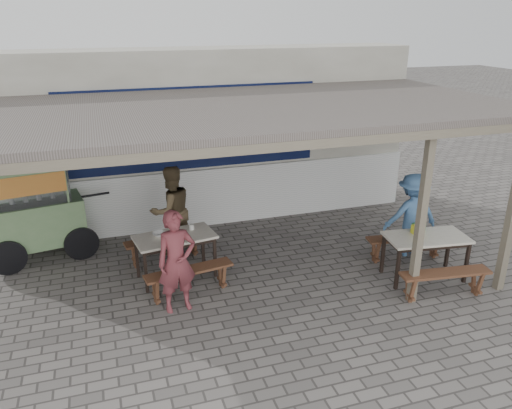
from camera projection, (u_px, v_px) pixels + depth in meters
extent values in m
plane|color=#68625E|center=(248.00, 296.00, 7.79)|extent=(60.00, 60.00, 0.00)
cube|color=beige|center=(197.00, 136.00, 10.37)|extent=(9.00, 1.20, 3.50)
cube|color=white|center=(205.00, 198.00, 10.22)|extent=(9.00, 0.10, 1.20)
cube|color=#0E1B42|center=(192.00, 128.00, 9.66)|extent=(5.00, 0.03, 1.60)
cube|color=#615853|center=(228.00, 109.00, 7.70)|extent=(9.00, 4.20, 0.12)
cube|color=#736A57|center=(272.00, 147.00, 5.91)|extent=(9.00, 0.12, 0.12)
cube|color=#736A57|center=(421.00, 220.00, 7.18)|extent=(0.11, 0.11, 2.70)
cube|color=silver|center=(175.00, 237.00, 8.11)|extent=(1.37, 0.87, 0.04)
cube|color=black|center=(175.00, 240.00, 8.13)|extent=(1.26, 0.75, 0.06)
cube|color=black|center=(146.00, 272.00, 7.77)|extent=(0.05, 0.05, 0.71)
cube|color=black|center=(215.00, 257.00, 8.26)|extent=(0.05, 0.05, 0.71)
cube|color=black|center=(137.00, 258.00, 8.23)|extent=(0.05, 0.05, 0.71)
cube|color=black|center=(203.00, 244.00, 8.72)|extent=(0.05, 0.05, 0.71)
cube|color=brown|center=(189.00, 270.00, 7.67)|extent=(1.41, 0.49, 0.04)
cube|color=brown|center=(156.00, 291.00, 7.53)|extent=(0.09, 0.28, 0.41)
cube|color=brown|center=(222.00, 276.00, 7.98)|extent=(0.09, 0.28, 0.41)
cube|color=brown|center=(164.00, 239.00, 8.76)|extent=(1.41, 0.49, 0.04)
cube|color=brown|center=(135.00, 256.00, 8.62)|extent=(0.09, 0.28, 0.41)
cube|color=brown|center=(194.00, 244.00, 9.07)|extent=(0.09, 0.28, 0.41)
cube|color=silver|center=(427.00, 237.00, 8.09)|extent=(1.39, 0.84, 0.04)
cube|color=black|center=(426.00, 241.00, 8.11)|extent=(1.28, 0.73, 0.06)
cube|color=black|center=(398.00, 269.00, 7.87)|extent=(0.05, 0.05, 0.71)
cube|color=black|center=(467.00, 263.00, 8.07)|extent=(0.05, 0.05, 0.71)
cube|color=black|center=(383.00, 253.00, 8.38)|extent=(0.05, 0.05, 0.71)
cube|color=black|center=(448.00, 248.00, 8.58)|extent=(0.05, 0.05, 0.71)
cube|color=brown|center=(446.00, 273.00, 7.60)|extent=(1.44, 0.46, 0.04)
cube|color=brown|center=(410.00, 289.00, 7.58)|extent=(0.09, 0.28, 0.41)
cube|color=brown|center=(476.00, 283.00, 7.77)|extent=(0.09, 0.28, 0.41)
cube|color=brown|center=(406.00, 238.00, 8.80)|extent=(1.44, 0.46, 0.04)
cube|color=brown|center=(375.00, 252.00, 8.79)|extent=(0.09, 0.28, 0.41)
cube|color=brown|center=(434.00, 247.00, 8.98)|extent=(0.09, 0.28, 0.41)
cube|color=#719261|center=(40.00, 221.00, 8.79)|extent=(1.58, 1.01, 0.76)
cube|color=#719261|center=(43.00, 242.00, 8.93)|extent=(1.51, 0.96, 0.05)
cylinder|color=black|center=(8.00, 258.00, 8.33)|extent=(0.61, 0.16, 0.61)
cylinder|color=black|center=(82.00, 244.00, 8.86)|extent=(0.61, 0.16, 0.61)
cube|color=silver|center=(30.00, 185.00, 8.52)|extent=(1.29, 0.85, 0.60)
cube|color=#719261|center=(27.00, 169.00, 8.42)|extent=(1.34, 0.90, 0.04)
cube|color=#C4402E|center=(31.00, 185.00, 8.20)|extent=(1.07, 0.21, 0.35)
cylinder|color=black|center=(88.00, 196.00, 9.05)|extent=(0.75, 0.18, 0.04)
imported|color=brown|center=(177.00, 262.00, 7.19)|extent=(0.61, 0.44, 1.56)
imported|color=brown|center=(172.00, 211.00, 8.94)|extent=(0.96, 0.85, 1.65)
imported|color=teal|center=(411.00, 215.00, 8.91)|extent=(1.05, 0.68, 1.53)
cube|color=yellow|center=(417.00, 230.00, 8.16)|extent=(0.15, 0.15, 0.14)
cube|color=#357739|center=(419.00, 227.00, 8.27)|extent=(0.23, 0.18, 0.13)
cylinder|color=silver|center=(192.00, 227.00, 8.33)|extent=(0.08, 0.08, 0.09)
imported|color=silver|center=(160.00, 234.00, 8.09)|extent=(0.26, 0.26, 0.05)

